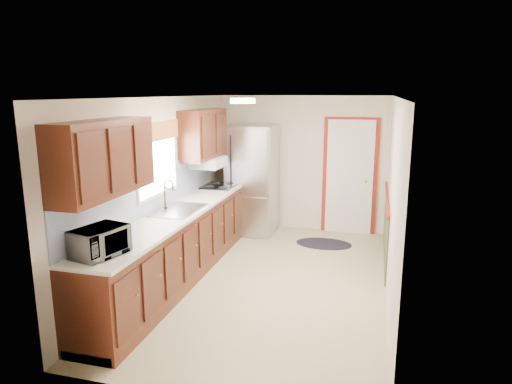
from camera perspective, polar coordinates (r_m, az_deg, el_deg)
The scene contains 8 objects.
room_shell at distance 5.83m, azimuth 1.79°, elevation -0.13°, with size 3.20×5.20×2.52m.
kitchen_run at distance 6.06m, azimuth -10.35°, elevation -3.65°, with size 0.63×4.00×2.20m.
back_wall_trim at distance 7.91m, azimuth 12.50°, elevation 0.65°, with size 1.12×2.30×2.08m.
ceiling_fixture at distance 5.57m, azimuth -1.67°, elevation 11.33°, with size 0.30×0.30×0.06m, color #FFD88C.
microwave at distance 4.58m, azimuth -18.97°, elevation -5.53°, with size 0.50×0.28×0.34m, color white.
refrigerator at distance 8.00m, azimuth -0.45°, elevation 1.53°, with size 0.80×0.80×1.90m.
rug at distance 7.67m, azimuth 8.47°, elevation -6.40°, with size 0.91×0.59×0.01m, color black.
cooktop at distance 7.52m, azimuth -4.62°, elevation 0.78°, with size 0.50×0.60×0.02m, color black.
Camera 1 is at (1.29, -5.54, 2.47)m, focal length 32.00 mm.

